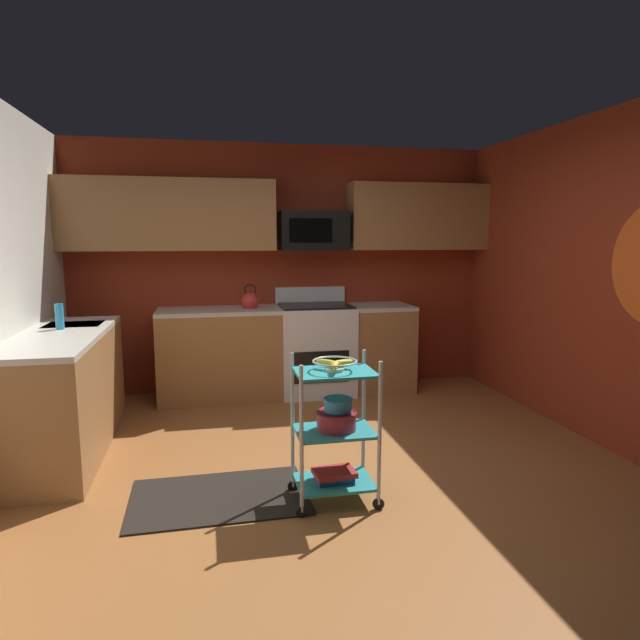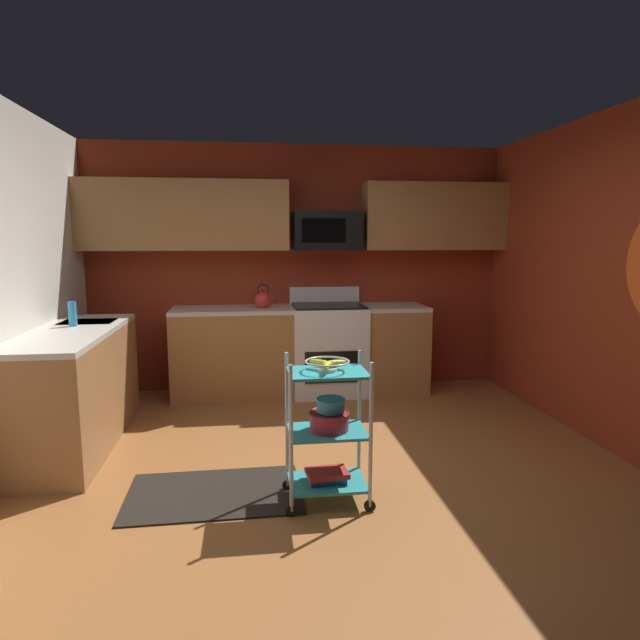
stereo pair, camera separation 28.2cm
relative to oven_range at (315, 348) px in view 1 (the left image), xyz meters
name	(u,v)px [view 1 (the left image)]	position (x,y,z in m)	size (l,w,h in m)	color
floor	(334,482)	(-0.29, -2.10, -0.50)	(4.40, 4.80, 0.04)	#995B2D
wall_back	(283,268)	(-0.29, 0.33, 0.82)	(4.52, 0.06, 2.60)	maroon
wall_right	(633,283)	(1.94, -2.10, 0.82)	(0.06, 4.80, 2.60)	maroon
counter_run	(212,365)	(-1.07, -0.50, -0.01)	(3.51, 2.40, 0.92)	#9E6B3D
oven_range	(315,348)	(0.00, 0.00, 0.00)	(0.76, 0.65, 1.10)	white
upper_cabinets	(279,216)	(-0.35, 0.13, 1.37)	(4.40, 0.33, 0.70)	#9E6B3D
microwave	(313,231)	(0.00, 0.10, 1.22)	(0.70, 0.39, 0.40)	black
rolling_cart	(334,431)	(-0.36, -2.40, -0.03)	(0.54, 0.36, 0.91)	silver
fruit_bowl	(335,363)	(-0.36, -2.40, 0.40)	(0.27, 0.27, 0.07)	silver
mixing_bowl_large	(336,420)	(-0.34, -2.40, 0.04)	(0.25, 0.25, 0.11)	maroon
mixing_bowl_small	(338,404)	(-0.33, -2.39, 0.14)	(0.18, 0.18, 0.08)	#338CBF
book_stack	(334,475)	(-0.36, -2.40, -0.31)	(0.27, 0.20, 0.07)	#1E4C8C
kettle	(250,301)	(-0.67, 0.00, 0.52)	(0.21, 0.18, 0.26)	red
dish_soap_bottle	(60,317)	(-2.23, -1.01, 0.54)	(0.06, 0.06, 0.20)	#2D8CBF
floor_rug	(219,497)	(-1.06, -2.22, -0.47)	(1.10, 0.70, 0.01)	black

